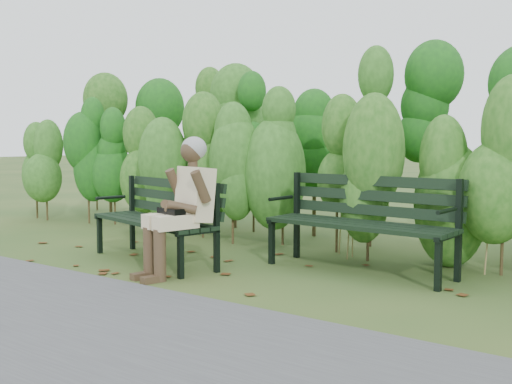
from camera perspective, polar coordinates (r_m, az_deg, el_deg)
The scene contains 7 objects.
ground at distance 5.85m, azimuth -2.02°, elevation -7.57°, with size 80.00×80.00×0.00m, color #2E511F.
footpath at distance 4.39m, azimuth -20.34°, elevation -12.11°, with size 60.00×2.50×0.01m, color #474749.
hedge_band at distance 7.28m, azimuth 7.00°, elevation 4.82°, with size 11.04×1.67×2.42m.
leaf_litter at distance 5.76m, azimuth -3.28°, elevation -7.76°, with size 4.55×2.27×0.01m.
bench_left at distance 6.35m, azimuth -9.07°, elevation -2.00°, with size 1.81×0.95×0.86m.
bench_right at distance 5.90m, azimuth 10.25°, elevation -2.17°, with size 1.89×0.72×0.93m.
seated_woman at distance 5.65m, azimuth -6.97°, elevation -0.56°, with size 0.56×0.82×1.30m.
Camera 1 is at (3.50, -4.52, 1.27)m, focal length 42.00 mm.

